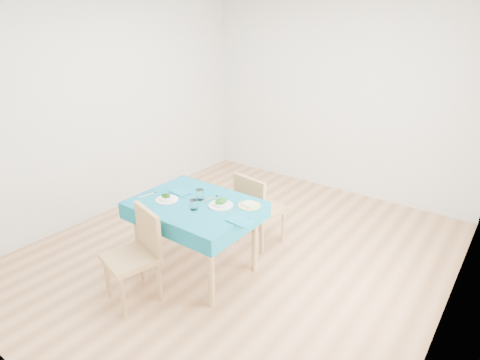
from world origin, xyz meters
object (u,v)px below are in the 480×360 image
Objects in this scene: table at (196,237)px; bowl_far at (221,202)px; chair_near at (129,248)px; chair_far at (261,199)px; side_plate at (249,205)px; bowl_near at (167,197)px.

bowl_far is at bearing 20.14° from table.
chair_far is (0.38, 1.49, 0.01)m from chair_near.
side_plate is (0.24, -0.58, 0.22)m from chair_far.
table is 5.40× the size of side_plate.
side_plate is at bearing 36.07° from bowl_far.
chair_far is at bearing 75.37° from table.
chair_near is 4.97× the size of bowl_near.
table is 5.40× the size of bowl_near.
chair_near is at bearing -103.93° from table.
chair_near reaches higher than bowl_far.
side_plate is (0.62, 0.91, 0.24)m from chair_near.
table is at bearing -151.84° from side_plate.
bowl_far is (0.49, 0.21, 0.00)m from bowl_near.
chair_near is 0.97× the size of chair_far.
side_plate is at bearing 121.39° from chair_far.
bowl_near is at bearing -156.35° from bowl_far.
chair_near is at bearing 84.29° from chair_far.
chair_far reaches higher than side_plate.
chair_far is 0.67m from side_plate.
table is at bearing -159.86° from bowl_far.
chair_near is 4.96× the size of side_plate.
bowl_far is (0.03, -0.73, 0.25)m from chair_far.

